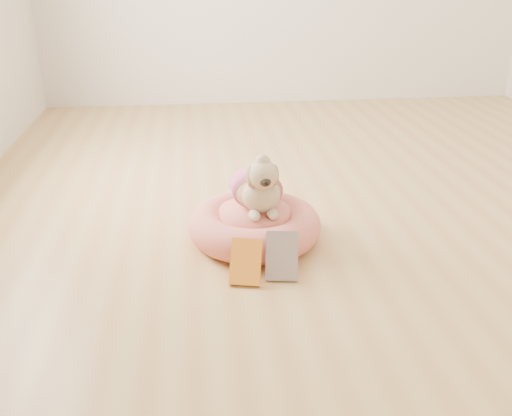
{
  "coord_description": "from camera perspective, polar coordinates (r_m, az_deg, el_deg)",
  "views": [
    {
      "loc": [
        -0.81,
        -2.57,
        1.12
      ],
      "look_at": [
        -0.57,
        -0.41,
        0.17
      ],
      "focal_mm": 40.0,
      "sensor_mm": 36.0,
      "label": 1
    }
  ],
  "objects": [
    {
      "name": "dog",
      "position": [
        2.39,
        0.19,
        3.12
      ],
      "size": [
        0.28,
        0.39,
        0.28
      ],
      "primitive_type": null,
      "rotation": [
        0.0,
        0.0,
        0.07
      ],
      "color": "brown",
      "rests_on": "pet_bed"
    },
    {
      "name": "pet_bed",
      "position": [
        2.46,
        -0.13,
        -1.73
      ],
      "size": [
        0.57,
        0.57,
        0.15
      ],
      "color": "#CF5851",
      "rests_on": "floor"
    },
    {
      "name": "book_yellow",
      "position": [
        2.15,
        -1.03,
        -5.41
      ],
      "size": [
        0.14,
        0.14,
        0.16
      ],
      "primitive_type": "cube",
      "rotation": [
        -0.6,
        0.0,
        -0.23
      ],
      "color": "yellow",
      "rests_on": "floor"
    },
    {
      "name": "book_white",
      "position": [
        2.17,
        2.59,
        -4.8
      ],
      "size": [
        0.14,
        0.11,
        0.18
      ],
      "primitive_type": "cube",
      "rotation": [
        -0.43,
        0.0,
        -0.16
      ],
      "color": "white",
      "rests_on": "floor"
    },
    {
      "name": "floor",
      "position": [
        2.92,
        10.16,
        0.59
      ],
      "size": [
        4.5,
        4.5,
        0.0
      ],
      "primitive_type": "plane",
      "color": "tan",
      "rests_on": "ground"
    }
  ]
}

